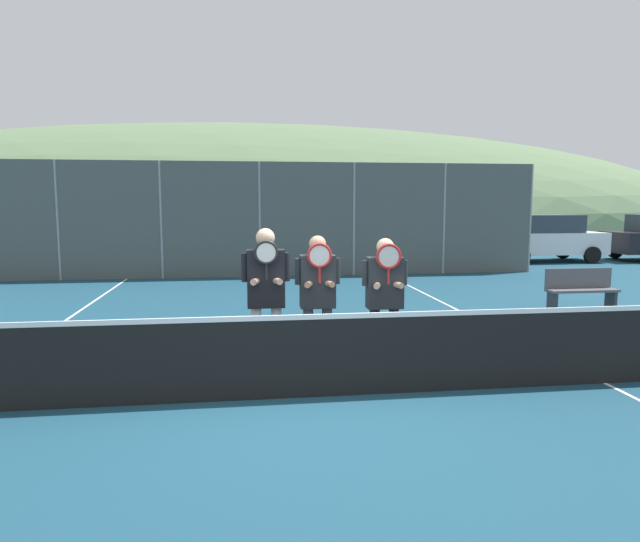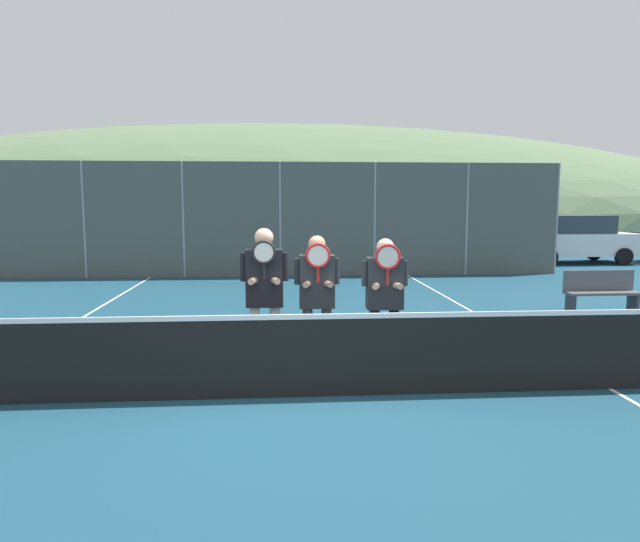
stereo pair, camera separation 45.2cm
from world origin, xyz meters
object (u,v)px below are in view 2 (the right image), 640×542
(player_center_right, at_px, (385,293))
(car_left_of_center, at_px, (300,240))
(player_leftmost, at_px, (265,289))
(car_right_of_center, at_px, (573,238))
(player_center_left, at_px, (317,292))
(bench_courtside, at_px, (601,291))
(car_far_left, at_px, (164,241))
(car_center, at_px, (442,239))

(player_center_right, xyz_separation_m, car_left_of_center, (-0.55, 12.59, -0.17))
(player_leftmost, bearing_deg, car_right_of_center, 49.74)
(player_center_left, relative_size, car_left_of_center, 0.44)
(car_left_of_center, bearing_deg, player_center_right, -87.48)
(bench_courtside, bearing_deg, car_far_left, 137.70)
(player_center_right, relative_size, car_right_of_center, 0.42)
(player_center_left, xyz_separation_m, player_center_right, (0.85, -0.06, -0.01))
(car_center, bearing_deg, car_far_left, 177.54)
(car_center, bearing_deg, bench_courtside, -86.17)
(player_leftmost, distance_m, car_center, 13.56)
(car_left_of_center, height_order, bench_courtside, car_left_of_center)
(car_left_of_center, bearing_deg, player_leftmost, -94.29)
(player_center_left, height_order, car_far_left, player_center_left)
(player_center_right, height_order, car_center, car_center)
(player_center_right, distance_m, car_left_of_center, 12.61)
(player_leftmost, height_order, car_left_of_center, player_leftmost)
(player_leftmost, bearing_deg, car_far_left, 106.20)
(car_left_of_center, xyz_separation_m, car_center, (4.85, -0.42, 0.04))
(player_center_right, bearing_deg, player_leftmost, -176.97)
(player_center_left, bearing_deg, car_far_left, 109.08)
(car_center, relative_size, bench_courtside, 3.30)
(player_center_left, xyz_separation_m, bench_courtside, (5.73, 3.36, -0.59))
(car_right_of_center, relative_size, bench_courtside, 2.90)
(player_center_right, xyz_separation_m, car_right_of_center, (9.19, 12.55, -0.15))
(player_leftmost, xyz_separation_m, car_right_of_center, (10.69, 12.63, -0.23))
(player_center_left, bearing_deg, bench_courtside, 30.42)
(car_right_of_center, distance_m, bench_courtside, 10.10)
(player_leftmost, bearing_deg, bench_courtside, 28.74)
(car_far_left, distance_m, bench_courtside, 13.61)
(player_leftmost, distance_m, player_center_right, 1.51)
(player_center_left, bearing_deg, player_leftmost, -168.16)
(player_center_left, xyz_separation_m, car_right_of_center, (10.04, 12.49, -0.16))
(car_far_left, relative_size, car_right_of_center, 1.03)
(car_right_of_center, bearing_deg, car_left_of_center, 179.74)
(car_center, distance_m, car_right_of_center, 4.91)
(player_center_left, height_order, bench_courtside, player_center_left)
(bench_courtside, bearing_deg, car_right_of_center, 64.73)
(car_center, height_order, bench_courtside, car_center)
(player_center_right, relative_size, bench_courtside, 1.21)
(player_center_right, xyz_separation_m, bench_courtside, (4.88, 3.42, -0.58))
(player_leftmost, bearing_deg, car_center, 64.67)
(car_far_left, height_order, bench_courtside, car_far_left)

